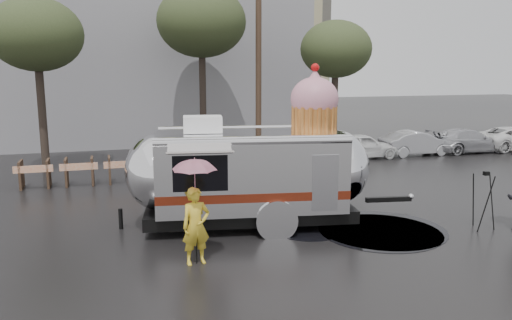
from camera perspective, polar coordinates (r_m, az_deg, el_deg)
name	(u,v)px	position (r m, az deg, el deg)	size (l,w,h in m)	color
ground	(340,272)	(10.81, 9.62, -12.53)	(120.00, 120.00, 0.00)	black
puddles	(339,224)	(13.90, 9.43, -7.26)	(6.15, 6.40, 0.01)	black
grey_building	(110,31)	(32.97, -16.32, 14.00)	(22.00, 12.00, 13.00)	slate
utility_pole	(259,59)	(23.95, 0.29, 11.42)	(1.60, 0.28, 9.00)	#473323
tree_left	(36,35)	(22.07, -23.83, 12.90)	(3.64, 3.64, 6.95)	#382D26
tree_mid	(201,22)	(24.41, -6.25, 15.38)	(4.20, 4.20, 8.03)	#382D26
tree_right	(336,50)	(24.30, 9.11, 12.30)	(3.36, 3.36, 6.42)	#382D26
barricade_row	(80,171)	(19.23, -19.52, -1.20)	(4.30, 0.80, 1.00)	#473323
parked_cars	(447,139)	(26.72, 21.03, 2.23)	(13.20, 1.90, 1.50)	silver
airstream_trailer	(253,168)	(13.41, -0.38, -0.95)	(8.12, 3.56, 4.42)	silver
person_left	(196,226)	(10.90, -6.88, -7.51)	(0.61, 0.41, 1.70)	gold
umbrella_pink	(195,176)	(10.62, -7.01, -1.84)	(1.17, 1.17, 2.35)	pink
tripod	(484,195)	(14.39, 24.64, -3.61)	(0.57, 0.65, 1.57)	black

